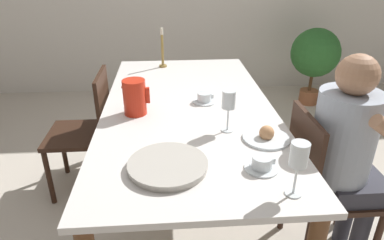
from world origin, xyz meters
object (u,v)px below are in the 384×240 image
at_px(chair_person_side, 322,183).
at_px(serving_tray, 168,165).
at_px(wine_glass_juice, 299,157).
at_px(red_pitcher, 135,97).
at_px(person_seated, 348,149).
at_px(teacup_across, 204,98).
at_px(candlestick_tall, 162,52).
at_px(wine_glass_water, 229,101).
at_px(chair_opposite, 88,129).
at_px(teacup_near_person, 262,164).
at_px(potted_plant, 315,55).
at_px(bread_plate, 266,136).

xyz_separation_m(chair_person_side, serving_tray, (-0.81, -0.23, 0.31)).
relative_size(wine_glass_juice, serving_tray, 0.65).
bearing_deg(red_pitcher, person_seated, -18.60).
bearing_deg(teacup_across, candlestick_tall, 108.83).
relative_size(chair_person_side, wine_glass_water, 4.06).
distance_m(chair_opposite, serving_tray, 1.15).
relative_size(person_seated, teacup_near_person, 8.24).
bearing_deg(potted_plant, wine_glass_water, -122.93).
xyz_separation_m(serving_tray, candlestick_tall, (-0.02, 1.43, 0.10)).
height_order(red_pitcher, potted_plant, red_pitcher).
distance_m(chair_person_side, teacup_near_person, 0.59).
relative_size(chair_person_side, teacup_near_person, 6.13).
height_order(wine_glass_water, teacup_across, wine_glass_water).
bearing_deg(bread_plate, wine_glass_water, 148.50).
xyz_separation_m(teacup_near_person, bread_plate, (0.09, 0.25, -0.01)).
height_order(chair_person_side, bread_plate, chair_person_side).
bearing_deg(wine_glass_water, serving_tray, -133.61).
bearing_deg(candlestick_tall, teacup_across, -71.17).
xyz_separation_m(red_pitcher, wine_glass_water, (0.48, -0.24, 0.06)).
bearing_deg(serving_tray, teacup_across, 71.89).
height_order(person_seated, wine_glass_water, person_seated).
bearing_deg(serving_tray, potted_plant, 55.44).
relative_size(teacup_across, candlestick_tall, 0.47).
distance_m(person_seated, potted_plant, 2.29).
bearing_deg(teacup_near_person, bread_plate, 70.53).
bearing_deg(wine_glass_water, potted_plant, 57.07).
bearing_deg(chair_opposite, teacup_across, -108.32).
bearing_deg(red_pitcher, chair_opposite, 134.13).
distance_m(bread_plate, potted_plant, 2.45).
height_order(person_seated, serving_tray, person_seated).
bearing_deg(teacup_near_person, chair_opposite, 133.76).
xyz_separation_m(chair_opposite, wine_glass_water, (0.86, -0.63, 0.45)).
height_order(chair_opposite, red_pitcher, red_pitcher).
distance_m(wine_glass_juice, teacup_near_person, 0.23).
height_order(wine_glass_water, teacup_near_person, wine_glass_water).
distance_m(red_pitcher, teacup_near_person, 0.82).
height_order(wine_glass_water, serving_tray, wine_glass_water).
bearing_deg(teacup_across, red_pitcher, -161.46).
relative_size(serving_tray, bread_plate, 1.48).
height_order(wine_glass_juice, candlestick_tall, candlestick_tall).
distance_m(teacup_near_person, teacup_across, 0.75).
bearing_deg(chair_person_side, person_seated, 72.47).
xyz_separation_m(chair_person_side, chair_opposite, (-1.37, 0.73, 0.00)).
distance_m(chair_person_side, person_seated, 0.24).
height_order(chair_person_side, red_pitcher, red_pitcher).
height_order(chair_person_side, potted_plant, chair_person_side).
bearing_deg(teacup_near_person, serving_tray, 175.26).
distance_m(chair_opposite, person_seated, 1.65).
distance_m(serving_tray, candlestick_tall, 1.43).
distance_m(serving_tray, potted_plant, 2.88).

